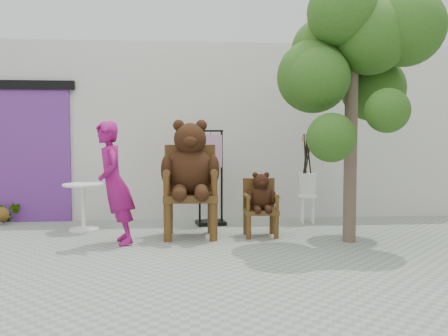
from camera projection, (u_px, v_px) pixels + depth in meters
name	position (u px, v px, depth m)	size (l,w,h in m)	color
ground_plane	(228.00, 256.00, 5.55)	(60.00, 60.00, 0.00)	gray
back_wall	(213.00, 132.00, 8.54)	(9.00, 1.00, 3.00)	beige
doorway	(33.00, 152.00, 7.81)	(1.40, 0.11, 2.33)	#622B81
chair_big	(190.00, 171.00, 6.61)	(0.80, 0.86, 1.64)	#42280E
chair_small	(261.00, 199.00, 6.68)	(0.46, 0.49, 0.91)	#42280E
person	(115.00, 183.00, 6.13)	(0.58, 0.38, 1.60)	#8D1160
cafe_table	(83.00, 201.00, 7.09)	(0.60, 0.60, 0.70)	white
display_stand	(211.00, 188.00, 7.56)	(0.50, 0.42, 1.51)	black
stool_bucket	(308.00, 184.00, 7.70)	(0.32, 0.32, 1.45)	white
tree	(354.00, 57.00, 6.19)	(2.11, 1.89, 3.42)	#4A382C
potted_plant	(5.00, 212.00, 7.61)	(0.36, 0.32, 0.40)	#1A3B10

